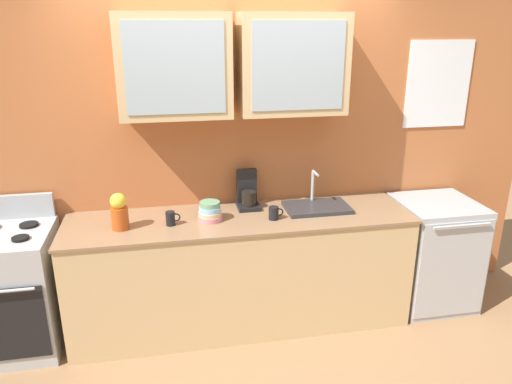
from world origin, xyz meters
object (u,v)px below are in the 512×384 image
(bowl_stack, at_px, (210,212))
(dishwasher, at_px, (432,253))
(cup_near_bowls, at_px, (171,218))
(coffee_maker, at_px, (248,193))
(sink_faucet, at_px, (317,206))
(stove_range, at_px, (15,290))
(cup_near_sink, at_px, (274,213))
(vase, at_px, (119,212))

(bowl_stack, height_order, dishwasher, bowl_stack)
(cup_near_bowls, bearing_deg, coffee_maker, 23.62)
(sink_faucet, distance_m, dishwasher, 1.11)
(cup_near_bowls, bearing_deg, stove_range, 176.98)
(cup_near_sink, height_order, cup_near_bowls, cup_near_bowls)
(dishwasher, xyz_separation_m, coffee_maker, (-1.51, 0.21, 0.55))
(bowl_stack, xyz_separation_m, coffee_maker, (0.32, 0.22, 0.04))
(stove_range, xyz_separation_m, sink_faucet, (2.22, 0.05, 0.46))
(stove_range, bearing_deg, dishwasher, -0.08)
(sink_faucet, relative_size, cup_near_sink, 4.47)
(dishwasher, relative_size, coffee_maker, 3.06)
(stove_range, height_order, dishwasher, stove_range)
(stove_range, xyz_separation_m, coffee_maker, (1.71, 0.20, 0.54))
(vase, height_order, cup_near_sink, vase)
(cup_near_sink, xyz_separation_m, coffee_maker, (-0.14, 0.29, 0.06))
(bowl_stack, bearing_deg, dishwasher, 0.57)
(coffee_maker, bearing_deg, bowl_stack, -144.57)
(stove_range, distance_m, dishwasher, 3.22)
(sink_faucet, bearing_deg, dishwasher, -2.84)
(dishwasher, bearing_deg, cup_near_bowls, -178.52)
(dishwasher, bearing_deg, stove_range, 179.92)
(sink_faucet, bearing_deg, cup_near_sink, -159.62)
(sink_faucet, height_order, vase, sink_faucet)
(dishwasher, bearing_deg, cup_near_sink, -176.35)
(vase, distance_m, cup_near_sink, 1.09)
(stove_range, bearing_deg, vase, -4.43)
(bowl_stack, bearing_deg, sink_faucet, 4.70)
(bowl_stack, xyz_separation_m, vase, (-0.63, -0.04, 0.06))
(cup_near_sink, distance_m, dishwasher, 1.46)
(bowl_stack, bearing_deg, coffee_maker, 35.43)
(sink_faucet, relative_size, cup_near_bowls, 4.71)
(cup_near_sink, bearing_deg, cup_near_bowls, 177.44)
(sink_faucet, xyz_separation_m, cup_near_bowls, (-1.11, -0.10, 0.03))
(vase, bearing_deg, cup_near_bowls, 0.11)
(bowl_stack, relative_size, dishwasher, 0.20)
(cup_near_bowls, bearing_deg, cup_near_sink, -2.56)
(stove_range, bearing_deg, cup_near_bowls, -3.02)
(dishwasher, height_order, coffee_maker, coffee_maker)
(bowl_stack, bearing_deg, stove_range, 179.06)
(sink_faucet, distance_m, cup_near_sink, 0.39)
(bowl_stack, distance_m, vase, 0.63)
(cup_near_sink, xyz_separation_m, cup_near_bowls, (-0.74, 0.03, 0.00))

